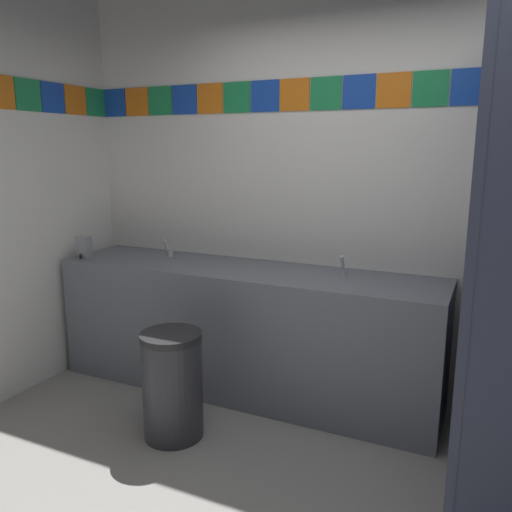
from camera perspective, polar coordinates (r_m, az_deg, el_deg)
The scene contains 6 objects.
wall_back at distance 3.40m, azimuth 14.72°, elevation 8.07°, with size 4.49×0.09×2.90m.
vanity_counter at distance 3.56m, azimuth -1.36°, elevation -8.09°, with size 2.64×0.62×0.87m.
faucet_left at distance 3.83m, azimuth -9.70°, elevation 0.64°, with size 0.04×0.10×0.14m.
faucet_right at distance 3.28m, azimuth 9.72°, elevation -1.27°, with size 0.04×0.10×0.14m.
soap_dispenser at distance 3.95m, azimuth -18.58°, elevation 0.93°, with size 0.09×0.09×0.16m.
trash_bin at distance 3.09m, azimuth -9.28°, elevation -13.98°, with size 0.35×0.35×0.63m.
Camera 1 is at (0.61, -1.71, 1.66)m, focal length 35.92 mm.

